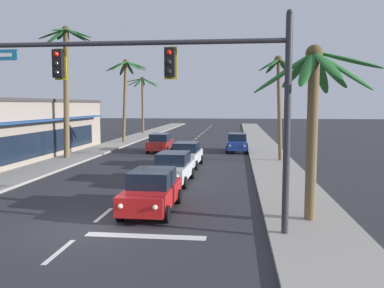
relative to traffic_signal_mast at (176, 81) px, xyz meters
The scene contains 15 objects.
ground_plane 5.97m from the traffic_signal_mast, behind, with size 220.00×220.00×0.00m, color #2D2D33.
sidewalk_right 21.30m from the traffic_signal_mast, 77.04° to the left, with size 3.20×110.00×0.14m, color #9E998E.
sidewalk_left 23.50m from the traffic_signal_mast, 118.50° to the left, with size 3.20×110.00×0.14m, color #9E998E.
lane_markings 21.33m from the traffic_signal_mast, 97.57° to the left, with size 4.28×88.75×0.01m.
traffic_signal_mast is the anchor object (origin of this frame).
sedan_lead_at_stop_bar 5.14m from the traffic_signal_mast, 117.94° to the left, with size 1.99×4.47×1.68m.
sedan_third_in_queue 9.62m from the traffic_signal_mast, 99.77° to the left, with size 2.05×4.49×1.68m.
sedan_fifth_in_queue 15.11m from the traffic_signal_mast, 95.83° to the left, with size 2.08×4.50×1.68m.
sedan_oncoming_far 23.54m from the traffic_signal_mast, 102.23° to the left, with size 1.95×4.45×1.68m.
sedan_parked_nearest_kerb 24.03m from the traffic_signal_mast, 85.04° to the left, with size 2.01×4.47×1.68m.
palm_left_second 20.59m from the traffic_signal_mast, 123.15° to the left, with size 4.10×4.24×10.32m.
palm_left_third 32.53m from the traffic_signal_mast, 108.61° to the left, with size 4.70×4.69×9.30m.
palm_left_farthest 45.89m from the traffic_signal_mast, 104.78° to the left, with size 4.75×4.79×8.32m.
palm_right_nearest 5.01m from the traffic_signal_mast, 19.88° to the left, with size 4.64×4.53×6.38m.
palm_right_second 18.05m from the traffic_signal_mast, 73.80° to the left, with size 3.02×2.78×7.88m.
Camera 1 is at (5.14, -13.08, 4.30)m, focal length 37.40 mm.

